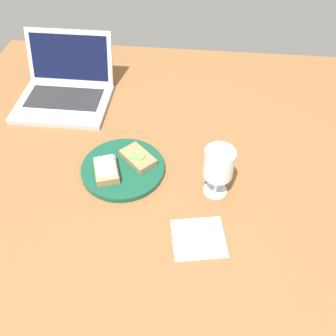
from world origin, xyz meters
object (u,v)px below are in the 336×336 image
object	(u,v)px
sandwich_with_cucumber	(138,158)
sandwich_with_cheese	(106,170)
plate	(123,169)
wine_glass	(219,165)
laptop	(65,90)
napkin	(199,238)

from	to	relation	value
sandwich_with_cucumber	sandwich_with_cheese	world-z (taller)	sandwich_with_cheese
plate	sandwich_with_cheese	bearing A→B (deg)	-141.63
sandwich_with_cheese	wine_glass	xyz separation A→B (cm)	(29.98, -1.77, 6.96)
plate	laptop	world-z (taller)	laptop
plate	sandwich_with_cheese	world-z (taller)	sandwich_with_cheese
napkin	sandwich_with_cheese	bearing A→B (deg)	146.48
wine_glass	napkin	distance (cm)	18.82
sandwich_with_cheese	napkin	world-z (taller)	sandwich_with_cheese
sandwich_with_cheese	wine_glass	distance (cm)	30.82
plate	sandwich_with_cucumber	size ratio (longest dim) A/B	2.04
wine_glass	sandwich_with_cucumber	bearing A→B (deg)	160.49
plate	laptop	size ratio (longest dim) A/B	0.78
plate	laptop	xyz separation A→B (cm)	(-25.72, 31.57, 2.83)
sandwich_with_cucumber	wine_glass	size ratio (longest dim) A/B	0.79
sandwich_with_cheese	plate	bearing A→B (deg)	38.37
wine_glass	laptop	distance (cm)	63.65
wine_glass	laptop	size ratio (longest dim) A/B	0.48
sandwich_with_cucumber	laptop	size ratio (longest dim) A/B	0.38
plate	napkin	size ratio (longest dim) A/B	1.86
sandwich_with_cheese	napkin	xyz separation A→B (cm)	(26.25, -17.39, -2.86)
laptop	sandwich_with_cucumber	bearing A→B (deg)	-43.97
sandwich_with_cucumber	laptop	bearing A→B (deg)	136.03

